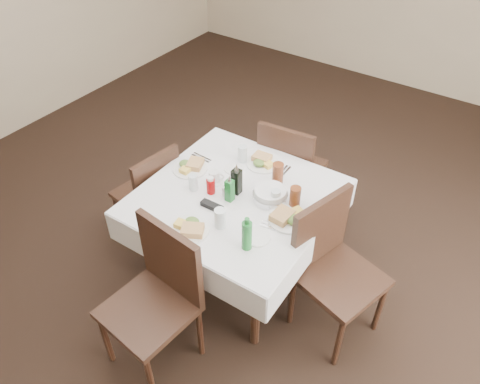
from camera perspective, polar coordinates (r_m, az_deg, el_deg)
The scene contains 33 objects.
ground_plane at distance 3.78m, azimuth -0.10°, elevation -7.10°, with size 7.00×7.00×0.00m, color black.
room_shell at distance 2.78m, azimuth -0.14°, elevation 17.58°, with size 6.04×7.04×2.80m.
dining_table at distance 3.16m, azimuth -0.47°, elevation -1.60°, with size 1.24×1.24×0.76m.
chair_north at distance 3.73m, azimuth 6.00°, elevation 3.11°, with size 0.49×0.49×0.95m.
chair_south at distance 2.83m, azimuth -9.84°, elevation -11.84°, with size 0.52×0.52×1.00m.
chair_east at distance 3.00m, azimuth 11.01°, elevation -8.25°, with size 0.58×0.58×1.00m.
chair_west at distance 3.61m, azimuth -10.75°, elevation 0.15°, with size 0.46×0.46×0.87m.
meal_north at distance 3.36m, azimuth 2.76°, elevation 3.70°, with size 0.24×0.24×0.05m.
meal_south at distance 2.86m, azimuth -6.14°, elevation -4.38°, with size 0.25×0.25×0.06m.
meal_east at distance 2.92m, azimuth 5.93°, elevation -3.09°, with size 0.27×0.27×0.06m.
meal_west at distance 3.33m, azimuth -6.07°, elevation 3.11°, with size 0.25×0.25×0.05m.
side_plate_a at distance 3.32m, azimuth -0.74°, elevation 2.85°, with size 0.14×0.14×0.01m.
side_plate_b at distance 2.81m, azimuth 2.08°, elevation -5.48°, with size 0.16×0.16×0.01m.
water_n at distance 3.36m, azimuth 0.31°, elevation 4.69°, with size 0.07×0.07×0.12m.
water_s at distance 2.84m, azimuth -2.43°, elevation -3.21°, with size 0.07×0.07×0.13m.
water_e at distance 3.00m, azimuth 4.35°, elevation -0.71°, with size 0.06×0.06×0.11m.
water_w at distance 3.13m, azimuth -5.71°, elevation 1.20°, with size 0.06×0.06×0.11m.
iced_tea_a at distance 3.16m, azimuth 4.63°, elevation 2.25°, with size 0.08×0.08×0.16m.
iced_tea_b at distance 2.99m, azimuth 6.72°, elevation -0.62°, with size 0.07×0.07×0.15m.
bread_basket at distance 3.05m, azimuth 3.71°, elevation -0.32°, with size 0.23×0.23×0.08m.
oil_cruet_dark at distance 3.06m, azimuth -0.42°, elevation 1.42°, with size 0.06×0.06×0.23m.
oil_cruet_green at distance 3.01m, azimuth -1.28°, elevation 0.30°, with size 0.05×0.05×0.20m.
ketchup_bottle at distance 3.09m, azimuth -3.58°, elevation 0.79°, with size 0.06×0.06×0.13m.
salt_shaker at distance 3.08m, azimuth -1.89°, elevation 0.14°, with size 0.03×0.03×0.08m.
pepper_shaker at distance 3.07m, azimuth -1.52°, elevation 0.03°, with size 0.03×0.03×0.07m.
coffee_mug at distance 3.19m, azimuth -3.13°, elevation 1.81°, with size 0.12×0.12×0.09m.
sunglasses at distance 3.00m, azimuth -3.43°, elevation -1.71°, with size 0.16×0.05×0.03m.
green_bottle at distance 2.69m, azimuth 0.84°, elevation -5.27°, with size 0.06×0.06×0.23m.
sugar_caddy at distance 2.93m, azimuth 4.51°, elevation -2.82°, with size 0.08×0.05×0.04m.
cutlery_n at distance 3.30m, azimuth 5.31°, elevation 2.42°, with size 0.05×0.17×0.01m.
cutlery_s at distance 2.92m, azimuth -7.48°, elevation -3.90°, with size 0.09×0.17×0.01m.
cutlery_e at distance 2.88m, azimuth 4.19°, elevation -4.33°, with size 0.18×0.07×0.01m.
cutlery_w at distance 3.44m, azimuth -4.73°, elevation 4.20°, with size 0.17×0.05×0.01m.
Camera 1 is at (1.46, -2.11, 2.78)m, focal length 35.00 mm.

